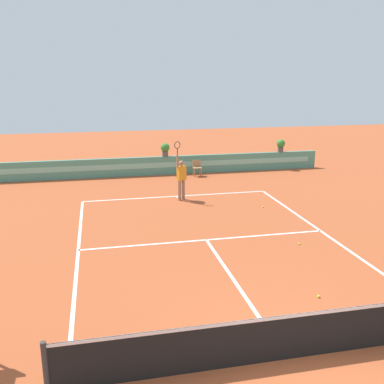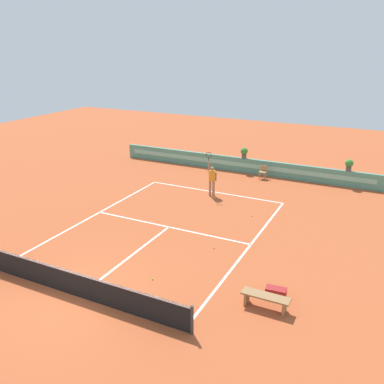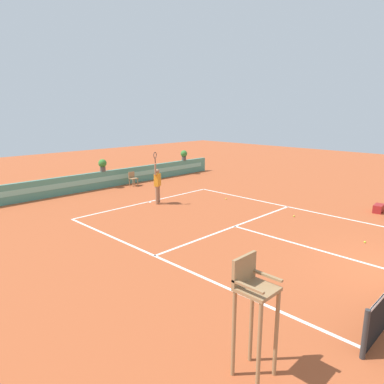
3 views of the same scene
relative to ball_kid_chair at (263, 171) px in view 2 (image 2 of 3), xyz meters
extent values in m
plane|color=#A84C28|center=(-1.80, -9.66, -0.48)|extent=(60.00, 60.00, 0.00)
cube|color=white|center=(-1.80, -3.77, -0.47)|extent=(8.22, 0.10, 0.01)
cube|color=white|center=(-1.80, -9.26, -0.47)|extent=(8.22, 0.10, 0.01)
cube|color=white|center=(-1.80, -12.46, -0.47)|extent=(0.10, 6.40, 0.01)
cube|color=white|center=(-5.91, -9.71, -0.47)|extent=(0.10, 11.89, 0.01)
cube|color=white|center=(2.31, -9.71, -0.47)|extent=(0.10, 11.89, 0.01)
cube|color=white|center=(-1.80, -3.87, -0.47)|extent=(0.10, 0.20, 0.01)
cylinder|color=#333333|center=(2.61, -15.66, 0.02)|extent=(0.10, 0.10, 1.00)
cube|color=black|center=(-1.80, -15.66, 0.00)|extent=(8.82, 0.02, 0.95)
cube|color=white|center=(-1.80, -15.66, 0.44)|extent=(8.82, 0.03, 0.06)
cube|color=#4C8E7A|center=(-1.80, 0.73, 0.02)|extent=(18.00, 0.20, 1.00)
cube|color=#7ABCA8|center=(-1.80, 0.63, 0.07)|extent=(17.10, 0.01, 0.28)
cylinder|color=#99754C|center=(-0.18, -0.24, -0.25)|extent=(0.05, 0.05, 0.45)
cylinder|color=#99754C|center=(0.18, -0.24, -0.25)|extent=(0.05, 0.05, 0.45)
cylinder|color=#99754C|center=(-0.18, 0.11, -0.25)|extent=(0.05, 0.05, 0.45)
cylinder|color=#99754C|center=(0.18, 0.11, -0.25)|extent=(0.05, 0.05, 0.45)
cube|color=#99754C|center=(0.00, -0.07, -0.01)|extent=(0.44, 0.44, 0.04)
cube|color=#99754C|center=(0.00, 0.13, 0.19)|extent=(0.44, 0.04, 0.36)
cube|color=olive|center=(3.57, -13.44, -0.25)|extent=(0.08, 0.40, 0.45)
cube|color=olive|center=(4.85, -13.44, -0.25)|extent=(0.08, 0.40, 0.45)
cube|color=olive|center=(4.21, -13.44, 0.00)|extent=(1.60, 0.44, 0.06)
cube|color=maroon|center=(4.35, -12.66, -0.30)|extent=(0.73, 0.43, 0.36)
cylinder|color=#9E7051|center=(-1.60, -4.35, -0.03)|extent=(0.14, 0.14, 0.90)
cylinder|color=#9E7051|center=(-1.79, -4.43, -0.03)|extent=(0.14, 0.14, 0.90)
cube|color=orange|center=(-1.69, -4.39, 0.72)|extent=(0.42, 0.35, 0.60)
sphere|color=#9E7051|center=(-1.69, -4.39, 1.15)|extent=(0.22, 0.22, 0.22)
cylinder|color=#9E7051|center=(-1.88, -4.48, 1.27)|extent=(0.09, 0.09, 0.55)
cylinder|color=black|center=(-1.88, -4.48, 1.69)|extent=(0.04, 0.04, 0.24)
torus|color=#262626|center=(-1.88, -4.48, 1.95)|extent=(0.29, 0.16, 0.31)
cylinder|color=#9E7051|center=(-1.50, -4.30, 0.67)|extent=(0.09, 0.09, 0.50)
sphere|color=#CCE033|center=(-0.05, -13.59, -0.44)|extent=(0.07, 0.07, 0.07)
sphere|color=#CCE033|center=(1.36, -6.24, -0.44)|extent=(0.07, 0.07, 0.07)
sphere|color=#CCE033|center=(1.01, -10.30, -0.44)|extent=(0.07, 0.07, 0.07)
cylinder|color=#514C47|center=(5.06, 0.73, 0.66)|extent=(0.32, 0.32, 0.28)
sphere|color=#387F33|center=(5.06, 0.73, 1.01)|extent=(0.48, 0.48, 0.48)
cylinder|color=#514C47|center=(-1.60, 0.73, 0.66)|extent=(0.32, 0.32, 0.28)
sphere|color=#387F33|center=(-1.60, 0.73, 1.01)|extent=(0.48, 0.48, 0.48)
camera|label=1|loc=(-5.14, -22.38, 4.81)|focal=40.96mm
camera|label=2|loc=(7.13, -24.80, 7.78)|focal=38.45mm
camera|label=3|loc=(-12.44, -17.37, 3.99)|focal=32.82mm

